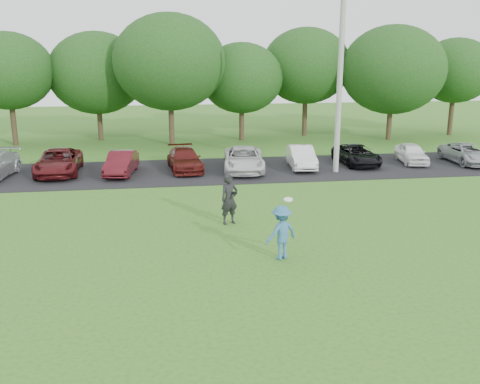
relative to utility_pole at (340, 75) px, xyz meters
name	(u,v)px	position (x,y,z in m)	size (l,w,h in m)	color
ground	(257,263)	(-6.31, -11.73, -4.99)	(100.00, 100.00, 0.00)	#2E681D
parking_lot	(214,170)	(-6.31, 1.27, -4.98)	(32.00, 6.50, 0.03)	black
utility_pole	(340,75)	(0.00, 0.00, 0.00)	(0.28, 0.28, 9.99)	#9C9D98
frisbee_player	(281,232)	(-5.52, -11.46, -4.15)	(1.25, 1.03, 1.96)	teal
camera_bystander	(229,199)	(-6.64, -7.80, -4.06)	(0.79, 0.66, 1.86)	black
parked_cars	(206,160)	(-6.74, 1.27, -4.38)	(30.47, 5.29, 1.26)	#591713
tree_row	(221,70)	(-4.80, 11.03, -0.09)	(42.39, 9.85, 8.64)	#38281C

